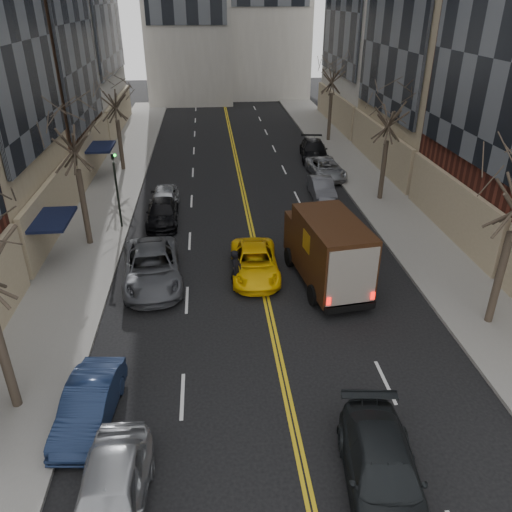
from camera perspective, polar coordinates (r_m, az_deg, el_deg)
The scene contains 19 objects.
sidewalk_left at distance 34.60m, azimuth -16.55°, elevation 6.43°, with size 4.00×66.00×0.15m, color slate.
sidewalk_right at distance 35.76m, azimuth 13.25°, elevation 7.53°, with size 4.00×66.00×0.15m, color slate.
tree_lf_mid at distance 26.20m, azimuth -20.54°, elevation 14.23°, with size 3.20×3.20×8.91m.
tree_lf_far at distance 38.82m, azimuth -15.99°, elevation 17.88°, with size 3.20×3.20×8.12m.
tree_rt_mid at distance 32.31m, azimuth 15.19°, elevation 16.46°, with size 3.20×3.20×8.32m.
tree_rt_far at distance 46.45m, azimuth 8.83°, elevation 20.91°, with size 3.20×3.20×9.11m.
traffic_signal at distance 28.76m, azimuth -15.70°, elevation 8.14°, with size 0.29×0.26×4.70m.
ups_truck at distance 22.76m, azimuth 8.09°, elevation 0.64°, with size 3.10×6.37×3.36m.
observer_sedan at distance 14.75m, azimuth 14.31°, elevation -22.94°, with size 2.56×5.11×1.43m.
taxi at distance 23.69m, azimuth -0.14°, elevation -0.76°, with size 2.18×4.72×1.31m, color yellow.
pedestrian at distance 22.42m, azimuth -2.29°, elevation -1.62°, with size 0.71×0.46×1.94m, color black.
parked_lf_a at distance 14.30m, azimuth -16.35°, elevation -25.08°, with size 1.83×4.56×1.55m, color #A6A9AE.
parked_lf_b at distance 16.94m, azimuth -18.52°, elevation -15.78°, with size 1.40×4.01×1.32m, color #121D39.
parked_lf_c at distance 23.50m, azimuth -11.82°, elevation -1.29°, with size 2.60×5.65×1.57m, color #4B4D53.
parked_lf_d at distance 29.82m, azimuth -10.64°, elevation 4.90°, with size 1.78×4.38×1.27m, color black.
parked_lf_e at distance 31.50m, azimuth -10.43°, elevation 6.32°, with size 1.71×4.24×1.44m, color #B4B8BD.
parked_rt_a at distance 33.52m, azimuth 7.52°, elevation 7.72°, with size 1.37×3.92×1.29m, color #4B4C52.
parked_rt_b at distance 37.58m, azimuth 7.98°, elevation 9.91°, with size 2.19×4.75×1.32m, color #ADB0B5.
parked_rt_c at distance 41.75m, azimuth 6.62°, elevation 11.90°, with size 2.09×5.15×1.49m, color black.
Camera 1 is at (-2.27, -4.81, 11.90)m, focal length 35.00 mm.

